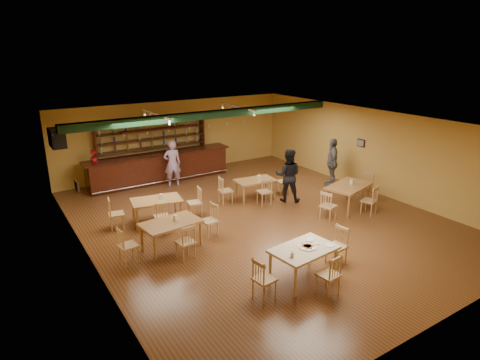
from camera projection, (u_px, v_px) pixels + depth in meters
floor at (258, 219)px, 12.69m from camera, size 12.00×12.00×0.00m
ceiling_beam at (212, 114)px, 14.05m from camera, size 10.00×0.30×0.25m
track_rail_left at (156, 114)px, 13.58m from camera, size 0.05×2.50×0.05m
track_rail_right at (237, 107)px, 15.22m from camera, size 0.05×2.50×0.05m
ac_unit at (58, 138)px, 12.88m from camera, size 0.34×0.70×0.48m
picture_left at (76, 186)px, 10.43m from camera, size 0.04×0.34×0.28m
picture_right at (361, 143)px, 15.11m from camera, size 0.04×0.34×0.28m
bar_counter at (160, 167)px, 16.08m from camera, size 5.82×0.85×1.13m
back_bar_hutch at (153, 150)px, 16.40m from camera, size 4.51×0.40×2.28m
poinsettia at (93, 156)px, 14.57m from camera, size 0.33×0.33×0.46m
dining_table_a at (157, 211)px, 12.35m from camera, size 1.59×1.12×0.73m
dining_table_b at (255, 189)px, 14.33m from camera, size 1.44×0.97×0.68m
dining_table_c at (171, 235)px, 10.74m from camera, size 1.59×1.05×0.75m
dining_table_d at (348, 197)px, 13.40m from camera, size 1.81×1.37×0.81m
near_table at (303, 264)px, 9.28m from camera, size 1.56×1.09×0.79m
pizza_tray at (308, 247)px, 9.21m from camera, size 0.47×0.47×0.01m
parmesan_shaker at (292, 254)px, 8.78m from camera, size 0.08×0.08×0.11m
napkin_stack at (310, 240)px, 9.51m from camera, size 0.25×0.24×0.03m
pizza_server at (311, 244)px, 9.33m from camera, size 0.31×0.26×0.00m
side_plate at (329, 245)px, 9.29m from camera, size 0.24×0.24×0.01m
patron_bar at (172, 164)px, 15.41m from camera, size 0.72×0.55×1.79m
patron_right_a at (288, 175)px, 13.92m from camera, size 1.13×1.11×1.83m
patron_right_b at (332, 162)px, 15.45m from camera, size 0.97×1.15×1.84m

